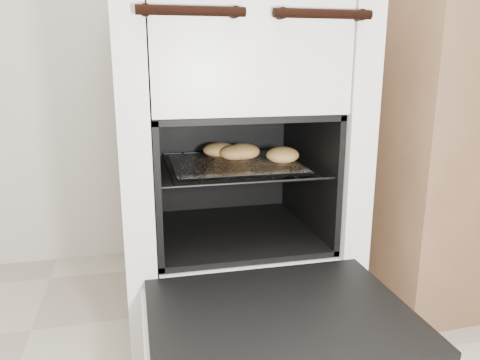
% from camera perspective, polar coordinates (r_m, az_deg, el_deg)
% --- Properties ---
extents(stove, '(0.66, 0.73, 1.00)m').
position_cam_1_polar(stove, '(1.48, -1.40, 3.55)').
color(stove, white).
rests_on(stove, ground).
extents(oven_door, '(0.59, 0.46, 0.04)m').
position_cam_1_polar(oven_door, '(1.07, 4.95, -16.63)').
color(oven_door, black).
rests_on(oven_door, stove).
extents(oven_rack, '(0.48, 0.46, 0.01)m').
position_cam_1_polar(oven_rack, '(1.42, -0.80, 1.86)').
color(oven_rack, black).
rests_on(oven_rack, stove).
extents(foil_sheet, '(0.37, 0.33, 0.01)m').
position_cam_1_polar(foil_sheet, '(1.39, -0.61, 1.93)').
color(foil_sheet, white).
rests_on(foil_sheet, oven_rack).
extents(baked_rolls, '(0.29, 0.26, 0.05)m').
position_cam_1_polar(baked_rolls, '(1.44, 0.51, 3.44)').
color(baked_rolls, tan).
rests_on(baked_rolls, foil_sheet).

